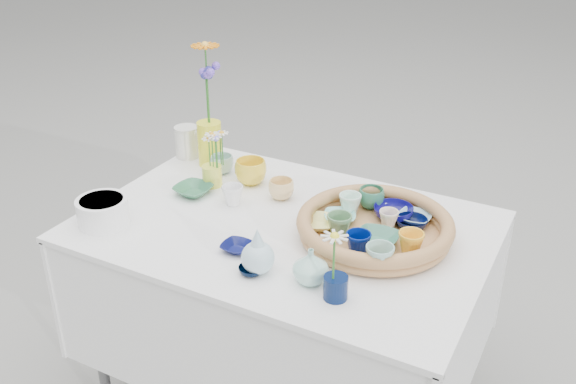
% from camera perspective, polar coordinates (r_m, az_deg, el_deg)
% --- Properties ---
extents(wicker_tray, '(0.47, 0.47, 0.08)m').
position_cam_1_polar(wicker_tray, '(1.95, 7.72, -3.15)').
color(wicker_tray, '#A1703F').
rests_on(wicker_tray, display_table).
extents(tray_ceramic_0, '(0.15, 0.15, 0.04)m').
position_cam_1_polar(tray_ceramic_0, '(2.04, 9.34, -1.81)').
color(tray_ceramic_0, '#0F0B62').
rests_on(tray_ceramic_0, wicker_tray).
extents(tray_ceramic_1, '(0.12, 0.12, 0.03)m').
position_cam_1_polar(tray_ceramic_1, '(2.00, 10.92, -2.73)').
color(tray_ceramic_1, black).
rests_on(tray_ceramic_1, wicker_tray).
extents(tray_ceramic_2, '(0.09, 0.09, 0.07)m').
position_cam_1_polar(tray_ceramic_2, '(1.86, 10.85, -4.49)').
color(tray_ceramic_2, yellow).
rests_on(tray_ceramic_2, wicker_tray).
extents(tray_ceramic_3, '(0.13, 0.13, 0.03)m').
position_cam_1_polar(tray_ceramic_3, '(1.90, 7.92, -4.15)').
color(tray_ceramic_3, '#3A7A60').
rests_on(tray_ceramic_3, wicker_tray).
extents(tray_ceramic_4, '(0.10, 0.10, 0.07)m').
position_cam_1_polar(tray_ceramic_4, '(1.92, 4.58, -2.98)').
color(tray_ceramic_4, '#59885B').
rests_on(tray_ceramic_4, wicker_tray).
extents(tray_ceramic_5, '(0.13, 0.13, 0.02)m').
position_cam_1_polar(tray_ceramic_5, '(2.01, 4.63, -2.23)').
color(tray_ceramic_5, '#80D0C6').
rests_on(tray_ceramic_5, wicker_tray).
extents(tray_ceramic_6, '(0.09, 0.09, 0.07)m').
position_cam_1_polar(tray_ceramic_6, '(2.04, 5.53, -1.07)').
color(tray_ceramic_6, white).
rests_on(tray_ceramic_6, wicker_tray).
extents(tray_ceramic_7, '(0.06, 0.06, 0.06)m').
position_cam_1_polar(tray_ceramic_7, '(1.98, 8.93, -2.39)').
color(tray_ceramic_7, '#FCE5CE').
rests_on(tray_ceramic_7, wicker_tray).
extents(tray_ceramic_8, '(0.11, 0.11, 0.02)m').
position_cam_1_polar(tray_ceramic_8, '(2.04, 11.21, -2.26)').
color(tray_ceramic_8, '#AFE4F4').
rests_on(tray_ceramic_8, wicker_tray).
extents(tray_ceramic_9, '(0.09, 0.09, 0.07)m').
position_cam_1_polar(tray_ceramic_9, '(1.84, 6.26, -4.59)').
color(tray_ceramic_9, navy).
rests_on(tray_ceramic_9, wicker_tray).
extents(tray_ceramic_10, '(0.14, 0.14, 0.03)m').
position_cam_1_polar(tray_ceramic_10, '(1.97, 2.69, -2.79)').
color(tray_ceramic_10, '#FFF887').
rests_on(tray_ceramic_10, wicker_tray).
extents(tray_ceramic_11, '(0.09, 0.09, 0.07)m').
position_cam_1_polar(tray_ceramic_11, '(1.77, 8.14, -5.82)').
color(tray_ceramic_11, '#92C5B8').
rests_on(tray_ceramic_11, wicker_tray).
extents(tray_ceramic_12, '(0.09, 0.09, 0.07)m').
position_cam_1_polar(tray_ceramic_12, '(2.09, 7.41, -0.53)').
color(tray_ceramic_12, '#2E7254').
rests_on(tray_ceramic_12, wicker_tray).
extents(loose_ceramic_0, '(0.13, 0.13, 0.09)m').
position_cam_1_polar(loose_ceramic_0, '(2.27, -3.34, 1.79)').
color(loose_ceramic_0, yellow).
rests_on(loose_ceramic_0, display_table).
extents(loose_ceramic_1, '(0.11, 0.11, 0.07)m').
position_cam_1_polar(loose_ceramic_1, '(2.17, -0.60, 0.25)').
color(loose_ceramic_1, '#F1CB82').
rests_on(loose_ceramic_1, display_table).
extents(loose_ceramic_2, '(0.13, 0.13, 0.03)m').
position_cam_1_polar(loose_ceramic_2, '(2.23, -8.43, 0.17)').
color(loose_ceramic_2, '#32734D').
rests_on(loose_ceramic_2, display_table).
extents(loose_ceramic_3, '(0.09, 0.09, 0.07)m').
position_cam_1_polar(loose_ceramic_3, '(2.14, -4.94, -0.28)').
color(loose_ceramic_3, white).
rests_on(loose_ceramic_3, display_table).
extents(loose_ceramic_4, '(0.09, 0.09, 0.02)m').
position_cam_1_polar(loose_ceramic_4, '(1.89, -4.58, -4.91)').
color(loose_ceramic_4, '#0B104B').
rests_on(loose_ceramic_4, display_table).
extents(loose_ceramic_5, '(0.10, 0.10, 0.07)m').
position_cam_1_polar(loose_ceramic_5, '(2.36, -5.89, 2.47)').
color(loose_ceramic_5, '#A1C9BB').
rests_on(loose_ceramic_5, display_table).
extents(loose_ceramic_6, '(0.08, 0.08, 0.02)m').
position_cam_1_polar(loose_ceramic_6, '(1.79, -3.30, -6.96)').
color(loose_ceramic_6, black).
rests_on(loose_ceramic_6, display_table).
extents(fluted_bowl, '(0.21, 0.21, 0.08)m').
position_cam_1_polar(fluted_bowl, '(2.09, -16.13, -1.66)').
color(fluted_bowl, white).
rests_on(fluted_bowl, display_table).
extents(bud_vase_paleblue, '(0.10, 0.10, 0.14)m').
position_cam_1_polar(bud_vase_paleblue, '(1.76, -2.71, -5.17)').
color(bud_vase_paleblue, silver).
rests_on(bud_vase_paleblue, display_table).
extents(bud_vase_seafoam, '(0.12, 0.12, 0.10)m').
position_cam_1_polar(bud_vase_seafoam, '(1.73, 2.02, -6.59)').
color(bud_vase_seafoam, '#A4DDCC').
rests_on(bud_vase_seafoam, display_table).
extents(bud_vase_cobalt, '(0.08, 0.08, 0.07)m').
position_cam_1_polar(bud_vase_cobalt, '(1.69, 4.25, -8.46)').
color(bud_vase_cobalt, '#07173F').
rests_on(bud_vase_cobalt, display_table).
extents(single_daisy, '(0.09, 0.09, 0.14)m').
position_cam_1_polar(single_daisy, '(1.63, 4.10, -5.87)').
color(single_daisy, silver).
rests_on(single_daisy, bud_vase_cobalt).
extents(tall_vase_yellow, '(0.11, 0.11, 0.17)m').
position_cam_1_polar(tall_vase_yellow, '(2.42, -6.97, 4.29)').
color(tall_vase_yellow, yellow).
rests_on(tall_vase_yellow, display_table).
extents(gerbera, '(0.13, 0.13, 0.30)m').
position_cam_1_polar(gerbera, '(2.34, -7.18, 9.40)').
color(gerbera, orange).
rests_on(gerbera, tall_vase_yellow).
extents(hydrangea, '(0.10, 0.10, 0.26)m').
position_cam_1_polar(hydrangea, '(2.36, -7.21, 8.32)').
color(hydrangea, '#2E2E94').
rests_on(hydrangea, tall_vase_yellow).
extents(white_pitcher, '(0.15, 0.12, 0.12)m').
position_cam_1_polar(white_pitcher, '(2.51, -8.98, 4.42)').
color(white_pitcher, silver).
rests_on(white_pitcher, display_table).
extents(daisy_cup, '(0.09, 0.09, 0.08)m').
position_cam_1_polar(daisy_cup, '(2.27, -6.76, 1.45)').
color(daisy_cup, '#E2E74B').
rests_on(daisy_cup, display_table).
extents(daisy_posy, '(0.10, 0.10, 0.15)m').
position_cam_1_polar(daisy_posy, '(2.23, -6.44, 4.08)').
color(daisy_posy, white).
rests_on(daisy_posy, daisy_cup).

